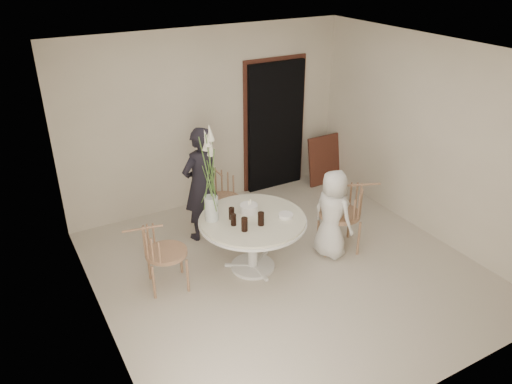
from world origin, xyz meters
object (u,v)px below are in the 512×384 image
chair_right (350,207)px  birthday_cake (249,208)px  flower_vase (210,184)px  chair_left (155,248)px  table (253,226)px  chair_far (219,191)px  boy (333,214)px  girl (201,184)px

chair_right → birthday_cake: chair_right is taller
chair_right → flower_vase: flower_vase is taller
chair_right → chair_left: 2.58m
table → chair_left: size_ratio=1.54×
chair_far → table: bearing=-94.2°
table → birthday_cake: size_ratio=6.02×
birthday_cake → chair_left: bearing=177.3°
chair_right → boy: bearing=-60.9°
chair_right → chair_left: size_ratio=1.10×
boy → chair_right: bearing=-97.0°
birthday_cake → flower_vase: (-0.48, 0.06, 0.42)m
girl → flower_vase: flower_vase is taller
boy → flower_vase: bearing=60.0°
chair_left → girl: size_ratio=0.53×
boy → birthday_cake: size_ratio=5.46×
chair_far → chair_left: size_ratio=1.00×
chair_right → chair_left: chair_right is taller
chair_right → chair_far: bearing=-115.3°
chair_left → chair_far: bearing=-42.5°
chair_far → chair_right: size_ratio=0.91×
chair_far → chair_right: (1.26, -1.37, 0.06)m
birthday_cake → chair_far: bearing=85.5°
table → birthday_cake: (0.03, 0.15, 0.17)m
boy → flower_vase: (-1.50, 0.43, 0.60)m
chair_far → girl: bearing=-155.0°
girl → birthday_cake: (0.26, -0.88, -0.02)m
chair_right → boy: (-0.31, -0.04, -0.01)m
table → chair_right: bearing=-7.8°
chair_left → birthday_cake: (1.21, -0.06, 0.22)m
chair_left → birthday_cake: bearing=-82.3°
chair_far → chair_right: 1.86m
table → flower_vase: size_ratio=1.09×
girl → chair_far: bearing=-172.6°
table → flower_vase: (-0.45, 0.21, 0.59)m
chair_right → chair_left: (-2.55, 0.39, -0.06)m
chair_far → chair_right: chair_right is taller
table → birthday_cake: bearing=79.2°
table → chair_far: bearing=84.7°
girl → chair_left: bearing=24.4°
boy → flower_vase: flower_vase is taller
boy → birthday_cake: 1.10m
chair_left → flower_vase: bearing=-79.3°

